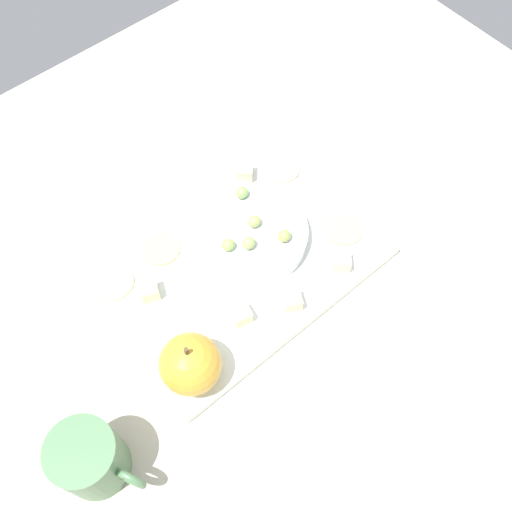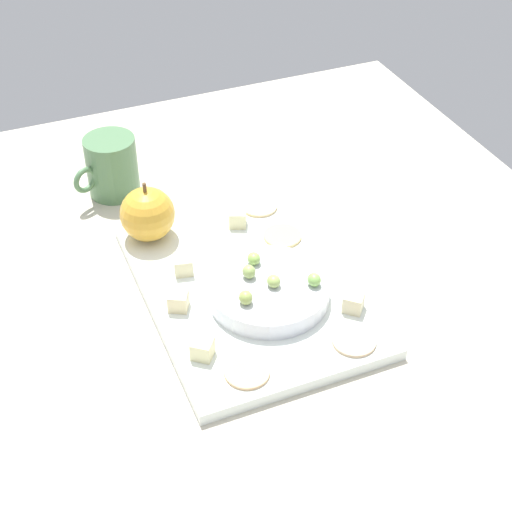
{
  "view_description": "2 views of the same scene",
  "coord_description": "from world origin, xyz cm",
  "px_view_note": "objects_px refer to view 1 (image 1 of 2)",
  "views": [
    {
      "loc": [
        26.83,
        29.46,
        73.44
      ],
      "look_at": [
        3.23,
        1.49,
        7.9
      ],
      "focal_mm": 41.41,
      "sensor_mm": 36.0,
      "label": 1
    },
    {
      "loc": [
        -64.31,
        26.2,
        69.09
      ],
      "look_at": [
        5.11,
        -2.5,
        7.94
      ],
      "focal_mm": 54.44,
      "sensor_mm": 36.0,
      "label": 2
    }
  ],
  "objects_px": {
    "cheese_cube_0": "(241,315)",
    "cracker_1": "(282,169)",
    "cheese_cube_1": "(149,291)",
    "grape_1": "(249,243)",
    "serving_dish": "(252,234)",
    "apple_whole": "(190,364)",
    "cracker_0": "(344,229)",
    "grape_2": "(284,236)",
    "grape_4": "(228,245)",
    "cup": "(90,459)",
    "cheese_cube_4": "(341,262)",
    "platter": "(238,263)",
    "grape_3": "(255,221)",
    "cracker_2": "(114,283)",
    "grape_0": "(242,193)",
    "cracker_3": "(161,249)",
    "cheese_cube_2": "(292,301)",
    "cheese_cube_3": "(245,172)"
  },
  "relations": [
    {
      "from": "serving_dish",
      "to": "cheese_cube_1",
      "type": "height_order",
      "value": "same"
    },
    {
      "from": "apple_whole",
      "to": "grape_2",
      "type": "xyz_separation_m",
      "value": [
        -0.2,
        -0.06,
        -0.0
      ]
    },
    {
      "from": "grape_2",
      "to": "grape_4",
      "type": "relative_size",
      "value": 1.0
    },
    {
      "from": "serving_dish",
      "to": "grape_4",
      "type": "height_order",
      "value": "grape_4"
    },
    {
      "from": "grape_1",
      "to": "grape_4",
      "type": "relative_size",
      "value": 1.0
    },
    {
      "from": "cheese_cube_1",
      "to": "grape_1",
      "type": "height_order",
      "value": "grape_1"
    },
    {
      "from": "cup",
      "to": "cheese_cube_1",
      "type": "bearing_deg",
      "value": -141.54
    },
    {
      "from": "cracker_1",
      "to": "grape_4",
      "type": "height_order",
      "value": "grape_4"
    },
    {
      "from": "cracker_1",
      "to": "cup",
      "type": "bearing_deg",
      "value": 22.13
    },
    {
      "from": "cracker_1",
      "to": "cracker_3",
      "type": "distance_m",
      "value": 0.21
    },
    {
      "from": "cheese_cube_1",
      "to": "cheese_cube_2",
      "type": "distance_m",
      "value": 0.18
    },
    {
      "from": "serving_dish",
      "to": "grape_3",
      "type": "bearing_deg",
      "value": -154.65
    },
    {
      "from": "cheese_cube_4",
      "to": "platter",
      "type": "bearing_deg",
      "value": -43.66
    },
    {
      "from": "grape_1",
      "to": "platter",
      "type": "bearing_deg",
      "value": -13.25
    },
    {
      "from": "cheese_cube_2",
      "to": "apple_whole",
      "type": "bearing_deg",
      "value": -2.94
    },
    {
      "from": "cheese_cube_0",
      "to": "cheese_cube_1",
      "type": "xyz_separation_m",
      "value": [
        0.07,
        -0.1,
        0.0
      ]
    },
    {
      "from": "cracker_2",
      "to": "grape_1",
      "type": "height_order",
      "value": "grape_1"
    },
    {
      "from": "grape_3",
      "to": "cracker_2",
      "type": "bearing_deg",
      "value": -17.62
    },
    {
      "from": "cheese_cube_1",
      "to": "apple_whole",
      "type": "bearing_deg",
      "value": 79.63
    },
    {
      "from": "grape_2",
      "to": "cup",
      "type": "height_order",
      "value": "cup"
    },
    {
      "from": "cheese_cube_0",
      "to": "grape_3",
      "type": "height_order",
      "value": "grape_3"
    },
    {
      "from": "cheese_cube_4",
      "to": "grape_2",
      "type": "relative_size",
      "value": 1.27
    },
    {
      "from": "platter",
      "to": "grape_1",
      "type": "bearing_deg",
      "value": 166.75
    },
    {
      "from": "cheese_cube_0",
      "to": "grape_1",
      "type": "bearing_deg",
      "value": -136.21
    },
    {
      "from": "cracker_2",
      "to": "grape_3",
      "type": "xyz_separation_m",
      "value": [
        -0.19,
        0.06,
        0.03
      ]
    },
    {
      "from": "cheese_cube_0",
      "to": "cracker_1",
      "type": "xyz_separation_m",
      "value": [
        -0.19,
        -0.14,
        -0.01
      ]
    },
    {
      "from": "serving_dish",
      "to": "cup",
      "type": "bearing_deg",
      "value": 19.4
    },
    {
      "from": "grape_0",
      "to": "grape_3",
      "type": "height_order",
      "value": "grape_0"
    },
    {
      "from": "serving_dish",
      "to": "cracker_1",
      "type": "height_order",
      "value": "serving_dish"
    },
    {
      "from": "grape_1",
      "to": "cracker_0",
      "type": "bearing_deg",
      "value": 156.98
    },
    {
      "from": "grape_1",
      "to": "cup",
      "type": "xyz_separation_m",
      "value": [
        0.3,
        0.1,
        -0.0
      ]
    },
    {
      "from": "grape_1",
      "to": "apple_whole",
      "type": "bearing_deg",
      "value": 27.82
    },
    {
      "from": "apple_whole",
      "to": "cracker_1",
      "type": "relative_size",
      "value": 1.43
    },
    {
      "from": "cracker_1",
      "to": "grape_0",
      "type": "relative_size",
      "value": 2.85
    },
    {
      "from": "cracker_3",
      "to": "grape_0",
      "type": "relative_size",
      "value": 2.85
    },
    {
      "from": "grape_2",
      "to": "cup",
      "type": "bearing_deg",
      "value": 12.2
    },
    {
      "from": "cheese_cube_4",
      "to": "cracker_0",
      "type": "xyz_separation_m",
      "value": [
        -0.04,
        -0.04,
        -0.01
      ]
    },
    {
      "from": "cracker_2",
      "to": "grape_3",
      "type": "distance_m",
      "value": 0.2
    },
    {
      "from": "cheese_cube_2",
      "to": "cracker_2",
      "type": "xyz_separation_m",
      "value": [
        0.16,
        -0.17,
        -0.01
      ]
    },
    {
      "from": "cheese_cube_0",
      "to": "cheese_cube_3",
      "type": "height_order",
      "value": "same"
    },
    {
      "from": "cracker_1",
      "to": "cracker_2",
      "type": "distance_m",
      "value": 0.29
    },
    {
      "from": "cracker_0",
      "to": "grape_3",
      "type": "height_order",
      "value": "grape_3"
    },
    {
      "from": "cheese_cube_1",
      "to": "cheese_cube_0",
      "type": "bearing_deg",
      "value": 123.89
    },
    {
      "from": "cracker_3",
      "to": "grape_4",
      "type": "xyz_separation_m",
      "value": [
        -0.06,
        0.07,
        0.03
      ]
    },
    {
      "from": "cracker_2",
      "to": "grape_4",
      "type": "distance_m",
      "value": 0.16
    },
    {
      "from": "grape_2",
      "to": "grape_4",
      "type": "bearing_deg",
      "value": -29.8
    },
    {
      "from": "cracker_2",
      "to": "grape_0",
      "type": "xyz_separation_m",
      "value": [
        -0.2,
        0.01,
        0.03
      ]
    },
    {
      "from": "cheese_cube_1",
      "to": "cheese_cube_4",
      "type": "distance_m",
      "value": 0.25
    },
    {
      "from": "cheese_cube_0",
      "to": "cracker_0",
      "type": "height_order",
      "value": "cheese_cube_0"
    },
    {
      "from": "cheese_cube_3",
      "to": "cheese_cube_0",
      "type": "bearing_deg",
      "value": 49.19
    }
  ]
}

